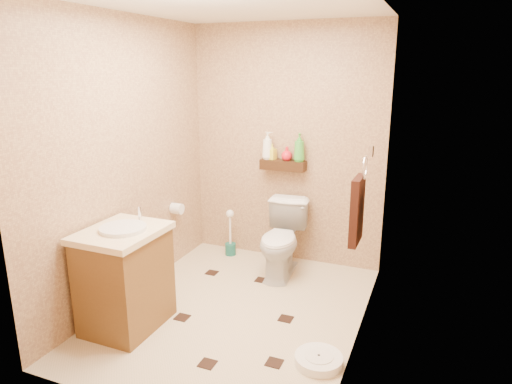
% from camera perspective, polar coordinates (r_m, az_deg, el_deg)
% --- Properties ---
extents(ground, '(2.50, 2.50, 0.00)m').
position_cam_1_polar(ground, '(3.94, -2.55, -14.66)').
color(ground, beige).
rests_on(ground, ground).
extents(wall_back, '(2.00, 0.04, 2.40)m').
position_cam_1_polar(wall_back, '(4.64, 3.76, 5.75)').
color(wall_back, tan).
rests_on(wall_back, ground).
extents(wall_front, '(2.00, 0.04, 2.40)m').
position_cam_1_polar(wall_front, '(2.47, -15.12, -3.37)').
color(wall_front, tan).
rests_on(wall_front, ground).
extents(wall_left, '(0.04, 2.50, 2.40)m').
position_cam_1_polar(wall_left, '(4.02, -15.85, 3.70)').
color(wall_left, tan).
rests_on(wall_left, ground).
extents(wall_right, '(0.04, 2.50, 2.40)m').
position_cam_1_polar(wall_right, '(3.22, 13.59, 1.08)').
color(wall_right, tan).
rests_on(wall_right, ground).
extents(ceiling, '(2.00, 2.50, 0.02)m').
position_cam_1_polar(ceiling, '(3.44, -3.05, 22.50)').
color(ceiling, silver).
rests_on(ceiling, wall_back).
extents(wall_shelf, '(0.46, 0.14, 0.10)m').
position_cam_1_polar(wall_shelf, '(4.60, 3.40, 3.39)').
color(wall_shelf, '#391F0F').
rests_on(wall_shelf, wall_back).
extents(floor_accents, '(1.17, 1.44, 0.01)m').
position_cam_1_polar(floor_accents, '(3.89, -2.43, -15.01)').
color(floor_accents, black).
rests_on(floor_accents, ground).
extents(toilet, '(0.46, 0.73, 0.71)m').
position_cam_1_polar(toilet, '(4.45, 3.25, -5.96)').
color(toilet, white).
rests_on(toilet, ground).
extents(vanity, '(0.54, 0.66, 0.92)m').
position_cam_1_polar(vanity, '(3.71, -16.05, -10.18)').
color(vanity, brown).
rests_on(vanity, ground).
extents(bathroom_scale, '(0.35, 0.35, 0.07)m').
position_cam_1_polar(bathroom_scale, '(3.36, 7.84, -20.05)').
color(bathroom_scale, white).
rests_on(bathroom_scale, ground).
extents(toilet_brush, '(0.12, 0.12, 0.51)m').
position_cam_1_polar(toilet_brush, '(4.95, -3.23, -5.90)').
color(toilet_brush, '#186054').
rests_on(toilet_brush, ground).
extents(towel_ring, '(0.12, 0.30, 0.76)m').
position_cam_1_polar(towel_ring, '(3.54, 12.59, -1.87)').
color(towel_ring, silver).
rests_on(towel_ring, wall_right).
extents(toilet_paper, '(0.12, 0.11, 0.12)m').
position_cam_1_polar(toilet_paper, '(4.65, -9.85, -2.05)').
color(toilet_paper, white).
rests_on(toilet_paper, wall_left).
extents(bottle_a, '(0.11, 0.11, 0.28)m').
position_cam_1_polar(bottle_a, '(4.62, 1.44, 5.84)').
color(bottle_a, white).
rests_on(bottle_a, wall_shelf).
extents(bottle_b, '(0.09, 0.09, 0.16)m').
position_cam_1_polar(bottle_b, '(4.62, 2.04, 5.07)').
color(bottle_b, yellow).
rests_on(bottle_b, wall_shelf).
extents(bottle_c, '(0.15, 0.15, 0.14)m').
position_cam_1_polar(bottle_c, '(4.57, 3.87, 4.82)').
color(bottle_c, red).
rests_on(bottle_c, wall_shelf).
extents(bottle_d, '(0.14, 0.14, 0.28)m').
position_cam_1_polar(bottle_d, '(4.52, 5.44, 5.58)').
color(bottle_d, green).
rests_on(bottle_d, wall_shelf).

